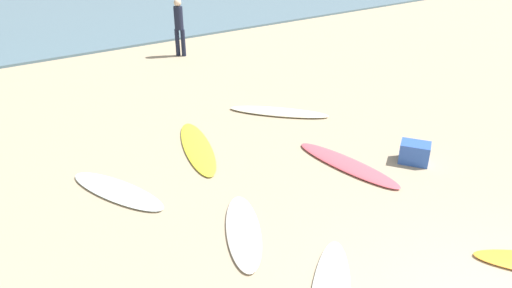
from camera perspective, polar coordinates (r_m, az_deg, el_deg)
name	(u,v)px	position (r m, az deg, el deg)	size (l,w,h in m)	color
surfboard_1	(347,164)	(9.33, 10.78, -2.39)	(0.52, 2.34, 0.08)	#E45260
surfboard_2	(117,191)	(8.71, -16.17, -5.36)	(0.56, 2.12, 0.07)	white
surfboard_3	(198,148)	(9.86, -6.96, -0.42)	(0.56, 2.46, 0.06)	yellow
surfboard_4	(279,112)	(11.44, 2.71, 3.84)	(0.52, 2.38, 0.09)	#F1E8C7
surfboard_6	(243,231)	(7.45, -1.52, -10.29)	(0.53, 1.91, 0.07)	silver
beachgoer_near	(179,24)	(15.83, -9.13, 13.85)	(0.40, 0.40, 1.81)	#191E33
beach_cooler	(415,153)	(9.72, 18.32, -1.00)	(0.55, 0.39, 0.41)	#2D56B2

